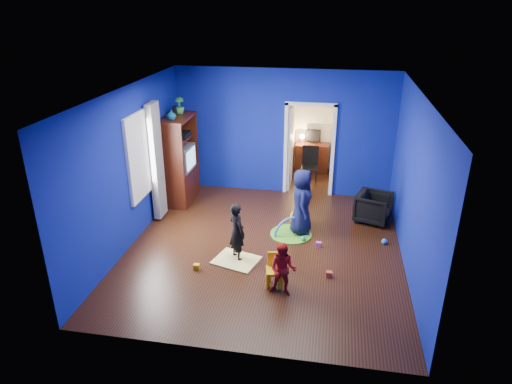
% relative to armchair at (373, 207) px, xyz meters
% --- Properties ---
extents(floor, '(5.00, 5.50, 0.01)m').
position_rel_armchair_xyz_m(floor, '(-2.05, -1.49, -0.31)').
color(floor, black).
rests_on(floor, ground).
extents(ceiling, '(5.00, 5.50, 0.01)m').
position_rel_armchair_xyz_m(ceiling, '(-2.05, -1.49, 2.59)').
color(ceiling, white).
rests_on(ceiling, wall_back).
extents(wall_back, '(5.00, 0.02, 2.90)m').
position_rel_armchair_xyz_m(wall_back, '(-2.05, 1.26, 1.14)').
color(wall_back, navy).
rests_on(wall_back, floor).
extents(wall_front, '(5.00, 0.02, 2.90)m').
position_rel_armchair_xyz_m(wall_front, '(-2.05, -4.24, 1.14)').
color(wall_front, navy).
rests_on(wall_front, floor).
extents(wall_left, '(0.02, 5.50, 2.90)m').
position_rel_armchair_xyz_m(wall_left, '(-4.55, -1.49, 1.14)').
color(wall_left, navy).
rests_on(wall_left, floor).
extents(wall_right, '(0.02, 5.50, 2.90)m').
position_rel_armchair_xyz_m(wall_right, '(0.45, -1.49, 1.14)').
color(wall_right, navy).
rests_on(wall_right, floor).
extents(alcove, '(1.00, 1.75, 2.50)m').
position_rel_armchair_xyz_m(alcove, '(-1.45, 2.13, 0.94)').
color(alcove, silver).
rests_on(alcove, floor).
extents(armchair, '(0.85, 0.84, 0.62)m').
position_rel_armchair_xyz_m(armchair, '(0.00, 0.00, 0.00)').
color(armchair, black).
rests_on(armchair, floor).
extents(child_black, '(0.46, 0.46, 1.07)m').
position_rel_armchair_xyz_m(child_black, '(-2.47, -1.94, 0.23)').
color(child_black, black).
rests_on(child_black, floor).
extents(child_navy, '(0.51, 0.70, 1.33)m').
position_rel_armchair_xyz_m(child_navy, '(-1.44, -0.75, 0.35)').
color(child_navy, '#10113A').
rests_on(child_navy, floor).
extents(toddler_red, '(0.47, 0.38, 0.89)m').
position_rel_armchair_xyz_m(toddler_red, '(-1.55, -2.84, 0.13)').
color(toddler_red, '#AD1216').
rests_on(toddler_red, floor).
extents(vase, '(0.21, 0.21, 0.21)m').
position_rel_armchair_xyz_m(vase, '(-4.27, 0.06, 1.75)').
color(vase, '#0C5764').
rests_on(vase, tv_armoire).
extents(potted_plant, '(0.26, 0.26, 0.36)m').
position_rel_armchair_xyz_m(potted_plant, '(-4.27, 0.58, 1.83)').
color(potted_plant, '#328A39').
rests_on(potted_plant, tv_armoire).
extents(tv_armoire, '(0.58, 1.14, 1.96)m').
position_rel_armchair_xyz_m(tv_armoire, '(-4.27, 0.36, 0.67)').
color(tv_armoire, '#410F0A').
rests_on(tv_armoire, floor).
extents(crt_tv, '(0.46, 0.70, 0.54)m').
position_rel_armchair_xyz_m(crt_tv, '(-4.23, 0.36, 0.71)').
color(crt_tv, silver).
rests_on(crt_tv, tv_armoire).
extents(yellow_blanket, '(0.89, 0.79, 0.03)m').
position_rel_armchair_xyz_m(yellow_blanket, '(-2.47, -2.04, -0.30)').
color(yellow_blanket, '#F2E07A').
rests_on(yellow_blanket, floor).
extents(hopper_ball, '(0.38, 0.38, 0.38)m').
position_rel_armchair_xyz_m(hopper_ball, '(-1.49, -0.50, -0.12)').
color(hopper_ball, yellow).
rests_on(hopper_ball, floor).
extents(kid_chair, '(0.32, 0.32, 0.50)m').
position_rel_armchair_xyz_m(kid_chair, '(-1.70, -2.64, -0.06)').
color(kid_chair, yellow).
rests_on(kid_chair, floor).
extents(play_mat, '(0.82, 0.82, 0.02)m').
position_rel_armchair_xyz_m(play_mat, '(-1.61, -0.89, -0.30)').
color(play_mat, '#309521').
rests_on(play_mat, floor).
extents(toy_arch, '(0.66, 0.43, 0.74)m').
position_rel_armchair_xyz_m(toy_arch, '(-1.61, -0.89, -0.29)').
color(toy_arch, '#3F8CD8').
rests_on(toy_arch, floor).
extents(window_left, '(0.03, 0.95, 1.55)m').
position_rel_armchair_xyz_m(window_left, '(-4.53, -1.14, 1.24)').
color(window_left, white).
rests_on(window_left, wall_left).
extents(curtain, '(0.14, 0.42, 2.40)m').
position_rel_armchair_xyz_m(curtain, '(-4.42, -0.59, 0.94)').
color(curtain, slate).
rests_on(curtain, floor).
extents(doorway, '(1.16, 0.10, 2.10)m').
position_rel_armchair_xyz_m(doorway, '(-1.45, 1.26, 0.74)').
color(doorway, white).
rests_on(doorway, floor).
extents(study_desk, '(0.88, 0.44, 0.75)m').
position_rel_armchair_xyz_m(study_desk, '(-1.45, 2.77, 0.06)').
color(study_desk, '#3D140A').
rests_on(study_desk, floor).
extents(desk_monitor, '(0.40, 0.05, 0.32)m').
position_rel_armchair_xyz_m(desk_monitor, '(-1.45, 2.89, 0.64)').
color(desk_monitor, black).
rests_on(desk_monitor, study_desk).
extents(desk_lamp, '(0.14, 0.14, 0.14)m').
position_rel_armchair_xyz_m(desk_lamp, '(-1.73, 2.83, 0.62)').
color(desk_lamp, '#FFD88C').
rests_on(desk_lamp, study_desk).
extents(folding_chair, '(0.40, 0.40, 0.92)m').
position_rel_armchair_xyz_m(folding_chair, '(-1.45, 1.81, 0.15)').
color(folding_chair, black).
rests_on(folding_chair, floor).
extents(book_shelf, '(0.88, 0.24, 0.04)m').
position_rel_armchair_xyz_m(book_shelf, '(-1.45, 2.88, 1.71)').
color(book_shelf, white).
rests_on(book_shelf, study_desk).
extents(toy_0, '(0.10, 0.08, 0.10)m').
position_rel_armchair_xyz_m(toy_0, '(-0.83, -2.25, -0.26)').
color(toy_0, red).
rests_on(toy_0, floor).
extents(toy_1, '(0.11, 0.11, 0.11)m').
position_rel_armchair_xyz_m(toy_1, '(0.17, -0.95, -0.26)').
color(toy_1, blue).
rests_on(toy_1, floor).
extents(toy_2, '(0.10, 0.08, 0.10)m').
position_rel_armchair_xyz_m(toy_2, '(-3.09, -2.41, -0.26)').
color(toy_2, '#FFB70D').
rests_on(toy_2, floor).
extents(toy_3, '(0.11, 0.11, 0.11)m').
position_rel_armchair_xyz_m(toy_3, '(-1.36, -1.11, -0.26)').
color(toy_3, green).
rests_on(toy_3, floor).
extents(toy_4, '(0.10, 0.08, 0.10)m').
position_rel_armchair_xyz_m(toy_4, '(-1.05, -1.28, -0.26)').
color(toy_4, '#BB46A0').
rests_on(toy_4, floor).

